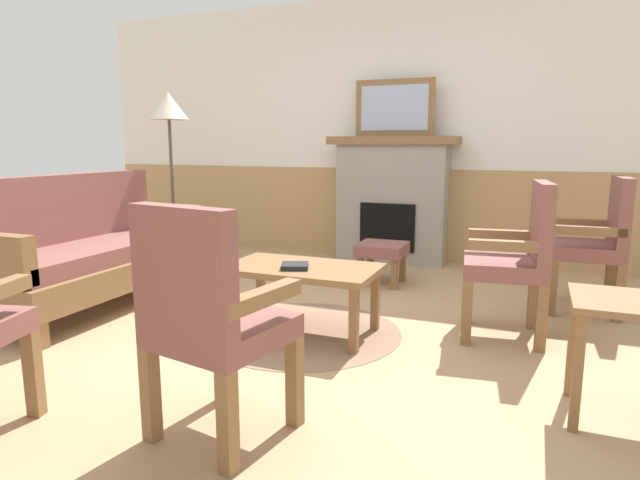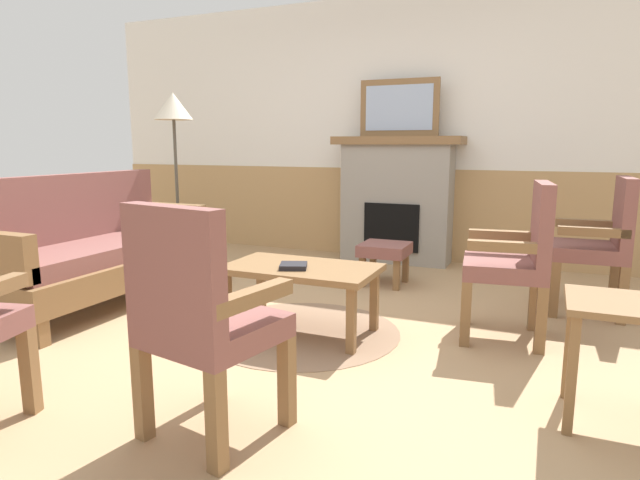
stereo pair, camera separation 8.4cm
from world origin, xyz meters
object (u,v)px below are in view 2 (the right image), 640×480
at_px(book_on_table, 293,266).
at_px(footstool, 385,252).
at_px(armchair_near_fireplace, 517,254).
at_px(armchair_front_left, 201,313).
at_px(side_table, 620,327).
at_px(framed_picture, 399,108).
at_px(floor_lamp_by_couch, 174,117).
at_px(couch, 99,252).
at_px(coffee_table, 301,274).
at_px(fireplace, 397,199).
at_px(armchair_by_window_left, 601,240).

distance_m(book_on_table, footstool, 1.48).
xyz_separation_m(armchair_near_fireplace, armchair_front_left, (-1.09, -1.73, 0.00)).
distance_m(armchair_front_left, side_table, 1.76).
height_order(framed_picture, floor_lamp_by_couch, framed_picture).
distance_m(couch, armchair_front_left, 2.28).
bearing_deg(coffee_table, framed_picture, 90.38).
xyz_separation_m(fireplace, armchair_near_fireplace, (1.28, -1.92, -0.11)).
bearing_deg(footstool, armchair_front_left, -89.39).
relative_size(couch, side_table, 3.27).
xyz_separation_m(armchair_near_fireplace, side_table, (0.47, -0.92, -0.10)).
height_order(fireplace, framed_picture, framed_picture).
distance_m(framed_picture, footstool, 1.60).
bearing_deg(side_table, framed_picture, 121.60).
xyz_separation_m(armchair_front_left, side_table, (1.56, 0.81, -0.10)).
distance_m(fireplace, armchair_front_left, 3.66).
relative_size(book_on_table, armchair_by_window_left, 0.17).
relative_size(armchair_near_fireplace, armchair_front_left, 1.00).
bearing_deg(book_on_table, side_table, -13.66).
bearing_deg(armchair_near_fireplace, armchair_by_window_left, 56.76).
xyz_separation_m(framed_picture, footstool, (0.16, -0.96, -1.28)).
xyz_separation_m(armchair_near_fireplace, floor_lamp_by_couch, (-3.15, 0.79, 0.91)).
bearing_deg(coffee_table, armchair_near_fireplace, 18.12).
distance_m(framed_picture, book_on_table, 2.66).
height_order(coffee_table, footstool, coffee_table).
distance_m(framed_picture, side_table, 3.52).
bearing_deg(framed_picture, book_on_table, -90.04).
xyz_separation_m(framed_picture, armchair_front_left, (0.19, -3.65, -1.02)).
bearing_deg(side_table, armchair_near_fireplace, 117.14).
distance_m(coffee_table, armchair_near_fireplace, 1.34).
xyz_separation_m(book_on_table, armchair_by_window_left, (1.79, 1.27, 0.08)).
height_order(book_on_table, armchair_near_fireplace, armchair_near_fireplace).
relative_size(couch, book_on_table, 10.95).
relative_size(side_table, floor_lamp_by_couch, 0.33).
distance_m(armchair_by_window_left, floor_lamp_by_couch, 3.77).
relative_size(armchair_front_left, floor_lamp_by_couch, 0.58).
xyz_separation_m(fireplace, framed_picture, (0.00, 0.00, 0.91)).
distance_m(couch, side_table, 3.46).
bearing_deg(side_table, footstool, 130.11).
xyz_separation_m(framed_picture, side_table, (1.75, -2.84, -1.13)).
distance_m(fireplace, book_on_table, 2.43).
distance_m(book_on_table, floor_lamp_by_couch, 2.48).
distance_m(book_on_table, side_table, 1.80).
bearing_deg(floor_lamp_by_couch, armchair_by_window_left, -0.10).
relative_size(armchair_front_left, side_table, 1.78).
relative_size(book_on_table, side_table, 0.30).
distance_m(coffee_table, book_on_table, 0.11).
relative_size(framed_picture, footstool, 2.00).
bearing_deg(armchair_by_window_left, armchair_near_fireplace, -123.24).
distance_m(armchair_near_fireplace, armchair_front_left, 2.04).
height_order(couch, armchair_near_fireplace, same).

